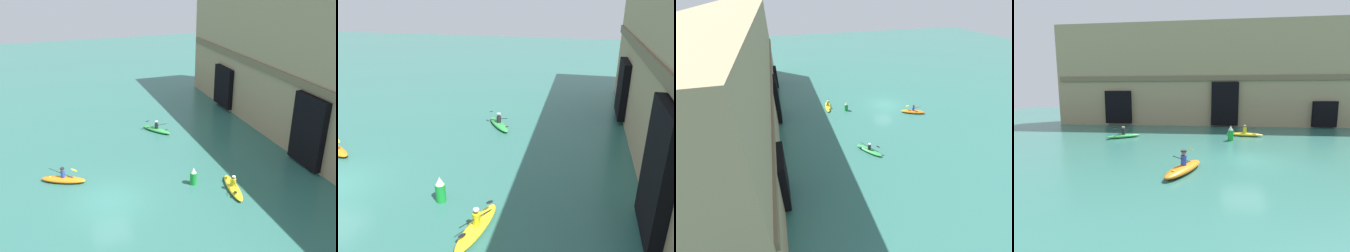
{
  "view_description": "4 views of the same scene",
  "coord_description": "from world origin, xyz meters",
  "views": [
    {
      "loc": [
        20.24,
        -3.13,
        13.7
      ],
      "look_at": [
        -5.37,
        5.8,
        2.25
      ],
      "focal_mm": 40.0,
      "sensor_mm": 36.0,
      "label": 1
    },
    {
      "loc": [
        11.55,
        11.65,
        8.95
      ],
      "look_at": [
        -5.48,
        7.64,
        1.79
      ],
      "focal_mm": 35.0,
      "sensor_mm": 36.0,
      "label": 2
    },
    {
      "loc": [
        -26.42,
        13.7,
        14.47
      ],
      "look_at": [
        -5.4,
        7.65,
        0.91
      ],
      "focal_mm": 24.0,
      "sensor_mm": 36.0,
      "label": 3
    },
    {
      "loc": [
        -2.38,
        -13.09,
        3.66
      ],
      "look_at": [
        -4.3,
        6.48,
        1.09
      ],
      "focal_mm": 24.0,
      "sensor_mm": 36.0,
      "label": 4
    }
  ],
  "objects": [
    {
      "name": "marker_buoy",
      "position": [
        -0.13,
        5.81,
        0.59
      ],
      "size": [
        0.47,
        0.47,
        1.26
      ],
      "color": "green",
      "rests_on": "ground"
    },
    {
      "name": "kayak_yellow",
      "position": [
        1.43,
        8.05,
        0.21
      ],
      "size": [
        3.36,
        1.28,
        1.04
      ],
      "rotation": [
        0.0,
        0.0,
        6.11
      ],
      "color": "yellow",
      "rests_on": "ground"
    },
    {
      "name": "kayak_green",
      "position": [
        -9.54,
        6.15,
        0.2
      ],
      "size": [
        2.85,
        2.31,
        1.01
      ],
      "rotation": [
        0.0,
        0.0,
        3.76
      ],
      "color": "green",
      "rests_on": "ground"
    }
  ]
}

